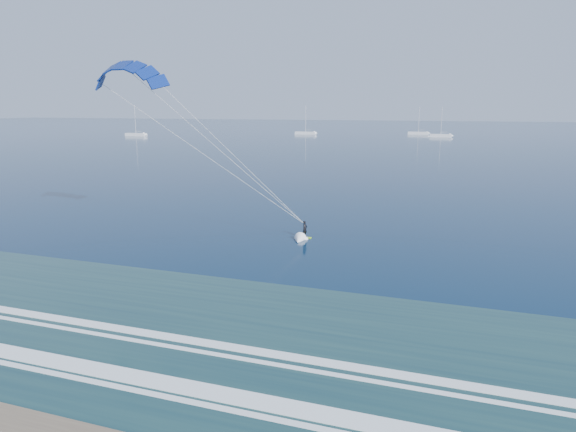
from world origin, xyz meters
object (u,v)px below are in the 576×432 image
Objects in this scene: sailboat_0 at (136,134)px; sailboat_2 at (418,133)px; sailboat_3 at (441,135)px; kitesurfer_rig at (215,146)px; sailboat_1 at (306,133)px.

sailboat_2 is (108.46, 49.71, -0.01)m from sailboat_0.
sailboat_3 is at bearing 15.60° from sailboat_0.
sailboat_2 is (0.86, 189.68, -7.69)m from kitesurfer_rig.
kitesurfer_rig is 173.60m from sailboat_3.
kitesurfer_rig is 1.59× the size of sailboat_1.
kitesurfer_rig is at bearing -75.40° from sailboat_1.
sailboat_0 is 119.31m from sailboat_2.
sailboat_2 is (46.46, 14.66, -0.01)m from sailboat_1.
sailboat_1 is (62.00, 35.04, 0.00)m from sailboat_0.
kitesurfer_rig is 1.62× the size of sailboat_0.
sailboat_2 is 1.00× the size of sailboat_3.
sailboat_0 is 1.07× the size of sailboat_2.
sailboat_1 is at bearing 178.04° from sailboat_3.
sailboat_1 is 1.08× the size of sailboat_2.
kitesurfer_rig is 1.72× the size of sailboat_2.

